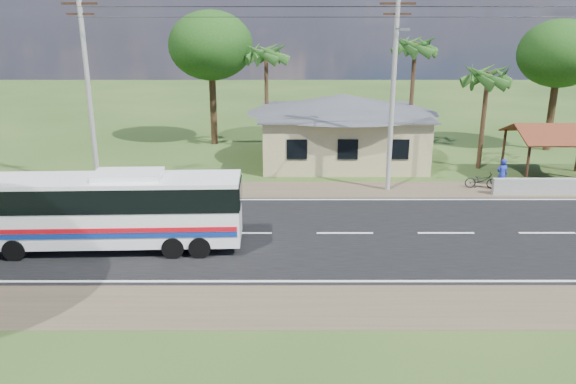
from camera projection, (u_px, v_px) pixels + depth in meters
name	position (u px, v px, depth m)	size (l,w,h in m)	color
ground	(345.00, 233.00, 24.92)	(120.00, 120.00, 0.00)	#254117
road	(345.00, 233.00, 24.92)	(120.00, 16.00, 0.03)	black
house	(342.00, 121.00, 36.50)	(12.40, 10.00, 5.00)	tan
waiting_shed	(558.00, 134.00, 32.20)	(5.20, 4.48, 3.35)	#331E12
concrete_barrier	(558.00, 187.00, 30.14)	(7.00, 0.30, 0.90)	#9E9E99
utility_poles	(387.00, 85.00, 29.35)	(32.80, 2.22, 11.00)	#9E9E99
palm_near	(488.00, 76.00, 33.67)	(2.80, 2.80, 6.70)	#47301E
palm_mid	(415.00, 47.00, 37.51)	(2.80, 2.80, 8.20)	#47301E
palm_far	(266.00, 54.00, 38.12)	(2.80, 2.80, 7.70)	#47301E
tree_behind_house	(211.00, 46.00, 39.89)	(6.00, 6.00, 9.61)	#47301E
tree_behind_shed	(560.00, 54.00, 38.15)	(5.60, 5.60, 9.02)	#47301E
coach_bus	(109.00, 205.00, 22.74)	(10.79, 2.63, 3.33)	white
motorcycle	(481.00, 180.00, 31.21)	(0.62, 1.78, 0.93)	black
person	(502.00, 175.00, 30.79)	(0.65, 0.42, 1.77)	#1C299C
small_car	(34.00, 201.00, 27.08)	(1.63, 4.04, 1.38)	#2E2F31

